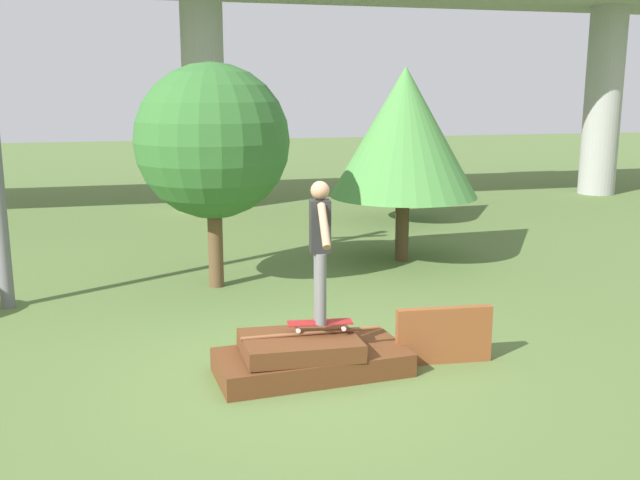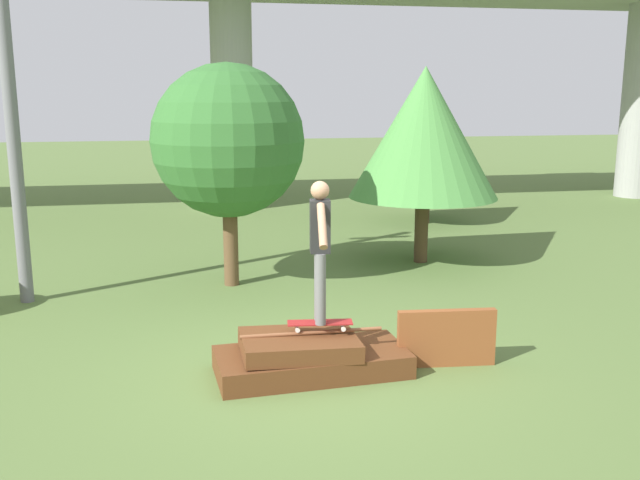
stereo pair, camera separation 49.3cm
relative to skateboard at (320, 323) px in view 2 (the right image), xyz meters
name	(u,v)px [view 2 (the right image)]	position (x,y,z in m)	size (l,w,h in m)	color
ground_plane	(312,373)	(-0.10, -0.03, -0.58)	(80.00, 80.00, 0.00)	#567038
scrap_pile	(308,357)	(-0.14, -0.04, -0.38)	(2.23, 1.12, 0.51)	#5B3319
scrap_plank_loose	(446,338)	(1.48, -0.11, -0.24)	(1.16, 0.21, 0.68)	brown
skateboard	(320,323)	(0.00, 0.00, 0.00)	(0.76, 0.29, 0.09)	maroon
skater	(320,242)	(0.00, 0.00, 0.94)	(0.24, 1.13, 1.61)	slate
highway_overpass	(230,0)	(-0.10, 11.80, 4.87)	(44.00, 4.14, 6.24)	#9E9E99
utility_pole	(8,72)	(-3.88, 3.57, 2.84)	(1.30, 0.20, 6.59)	slate
tree_behind_left	(228,141)	(-0.74, 3.95, 1.79)	(2.46, 2.46, 3.61)	brown
tree_behind_right	(427,139)	(4.28, 8.71, 1.45)	(2.29, 2.29, 3.04)	#4C3823
tree_mid_back	(424,133)	(2.88, 4.90, 1.83)	(2.74, 2.74, 3.60)	#4C3823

